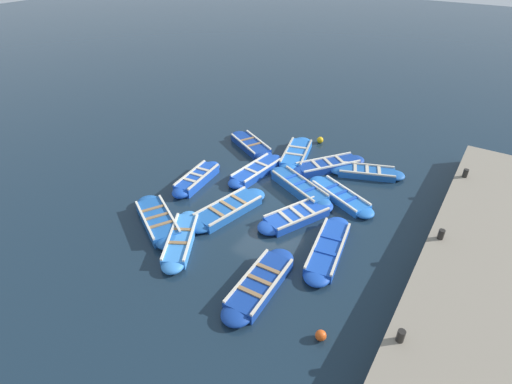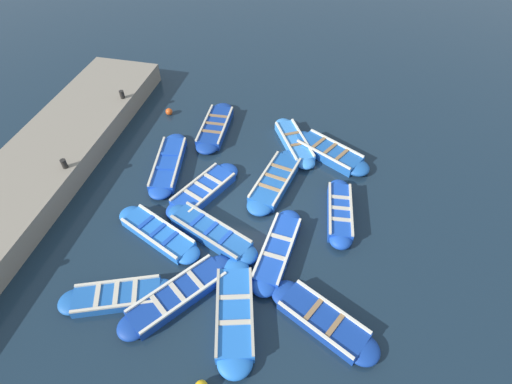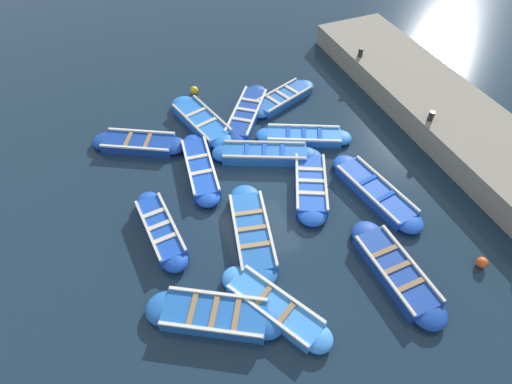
{
  "view_description": "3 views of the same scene",
  "coord_description": "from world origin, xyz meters",
  "px_view_note": "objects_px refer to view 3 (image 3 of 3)",
  "views": [
    {
      "loc": [
        6.92,
        -11.84,
        9.49
      ],
      "look_at": [
        -0.62,
        -0.11,
        0.2
      ],
      "focal_mm": 28.0,
      "sensor_mm": 36.0,
      "label": 1
    },
    {
      "loc": [
        -2.55,
        8.9,
        10.68
      ],
      "look_at": [
        -0.36,
        -0.78,
        0.37
      ],
      "focal_mm": 28.0,
      "sensor_mm": 36.0,
      "label": 2
    },
    {
      "loc": [
        -3.36,
        -8.16,
        9.8
      ],
      "look_at": [
        -0.22,
        -0.36,
        0.25
      ],
      "focal_mm": 28.0,
      "sensor_mm": 36.0,
      "label": 3
    }
  ],
  "objects_px": {
    "boat_tucked": "(202,121)",
    "bollard_mid_south": "(361,52)",
    "boat_alongside": "(311,184)",
    "boat_centre": "(247,113)",
    "boat_inner_gap": "(264,154)",
    "boat_broadside": "(275,307)",
    "boat_near_quay": "(396,271)",
    "boat_mid_row": "(252,232)",
    "buoy_orange_near": "(482,263)",
    "boat_end_of_row": "(215,315)",
    "boat_stern_in": "(200,168)",
    "boat_far_corner": "(139,143)",
    "boat_outer_left": "(161,229)",
    "bollard_mid_north": "(431,116)",
    "boat_drifting": "(283,98)",
    "buoy_yellow_far": "(194,90)",
    "boat_outer_right": "(304,136)",
    "boat_bow_out": "(375,191)"
  },
  "relations": [
    {
      "from": "boat_alongside",
      "to": "boat_near_quay",
      "type": "bearing_deg",
      "value": -79.62
    },
    {
      "from": "boat_outer_left",
      "to": "boat_near_quay",
      "type": "relative_size",
      "value": 0.89
    },
    {
      "from": "boat_tucked",
      "to": "boat_near_quay",
      "type": "bearing_deg",
      "value": -69.54
    },
    {
      "from": "boat_outer_left",
      "to": "boat_centre",
      "type": "distance_m",
      "value": 6.1
    },
    {
      "from": "boat_tucked",
      "to": "bollard_mid_south",
      "type": "relative_size",
      "value": 10.9
    },
    {
      "from": "boat_broadside",
      "to": "boat_centre",
      "type": "bearing_deg",
      "value": 74.1
    },
    {
      "from": "boat_inner_gap",
      "to": "boat_mid_row",
      "type": "height_order",
      "value": "boat_inner_gap"
    },
    {
      "from": "boat_alongside",
      "to": "boat_outer_right",
      "type": "xyz_separation_m",
      "value": [
        0.86,
        2.25,
        -0.02
      ]
    },
    {
      "from": "boat_end_of_row",
      "to": "bollard_mid_south",
      "type": "distance_m",
      "value": 12.56
    },
    {
      "from": "boat_outer_left",
      "to": "buoy_orange_near",
      "type": "xyz_separation_m",
      "value": [
        8.06,
        -4.43,
        -0.05
      ]
    },
    {
      "from": "boat_drifting",
      "to": "boat_end_of_row",
      "type": "distance_m",
      "value": 9.52
    },
    {
      "from": "buoy_orange_near",
      "to": "boat_mid_row",
      "type": "bearing_deg",
      "value": 148.94
    },
    {
      "from": "boat_stern_in",
      "to": "boat_centre",
      "type": "xyz_separation_m",
      "value": [
        2.54,
        2.22,
        -0.01
      ]
    },
    {
      "from": "boat_alongside",
      "to": "boat_tucked",
      "type": "height_order",
      "value": "boat_tucked"
    },
    {
      "from": "bollard_mid_north",
      "to": "boat_end_of_row",
      "type": "bearing_deg",
      "value": -157.93
    },
    {
      "from": "boat_far_corner",
      "to": "boat_outer_left",
      "type": "bearing_deg",
      "value": -91.82
    },
    {
      "from": "boat_drifting",
      "to": "buoy_orange_near",
      "type": "relative_size",
      "value": 11.03
    },
    {
      "from": "boat_end_of_row",
      "to": "boat_near_quay",
      "type": "bearing_deg",
      "value": -7.24
    },
    {
      "from": "boat_outer_right",
      "to": "buoy_orange_near",
      "type": "distance_m",
      "value": 7.03
    },
    {
      "from": "boat_stern_in",
      "to": "boat_centre",
      "type": "distance_m",
      "value": 3.37
    },
    {
      "from": "boat_outer_left",
      "to": "boat_near_quay",
      "type": "distance_m",
      "value": 6.79
    },
    {
      "from": "boat_inner_gap",
      "to": "boat_bow_out",
      "type": "relative_size",
      "value": 0.95
    },
    {
      "from": "buoy_yellow_far",
      "to": "boat_stern_in",
      "type": "bearing_deg",
      "value": -103.49
    },
    {
      "from": "boat_centre",
      "to": "bollard_mid_north",
      "type": "bearing_deg",
      "value": -33.03
    },
    {
      "from": "boat_outer_left",
      "to": "boat_drifting",
      "type": "xyz_separation_m",
      "value": [
        6.09,
        4.69,
        -0.05
      ]
    },
    {
      "from": "boat_centre",
      "to": "buoy_yellow_far",
      "type": "relative_size",
      "value": 10.72
    },
    {
      "from": "boat_drifting",
      "to": "boat_centre",
      "type": "bearing_deg",
      "value": -166.24
    },
    {
      "from": "boat_drifting",
      "to": "bollard_mid_south",
      "type": "height_order",
      "value": "bollard_mid_south"
    },
    {
      "from": "boat_inner_gap",
      "to": "boat_outer_right",
      "type": "distance_m",
      "value": 1.77
    },
    {
      "from": "boat_near_quay",
      "to": "boat_mid_row",
      "type": "relative_size",
      "value": 0.95
    },
    {
      "from": "boat_inner_gap",
      "to": "boat_near_quay",
      "type": "bearing_deg",
      "value": -74.56
    },
    {
      "from": "boat_tucked",
      "to": "boat_mid_row",
      "type": "bearing_deg",
      "value": -91.19
    },
    {
      "from": "boat_tucked",
      "to": "boat_alongside",
      "type": "bearing_deg",
      "value": -61.92
    },
    {
      "from": "boat_stern_in",
      "to": "buoy_yellow_far",
      "type": "relative_size",
      "value": 10.74
    },
    {
      "from": "bollard_mid_south",
      "to": "buoy_yellow_far",
      "type": "height_order",
      "value": "bollard_mid_south"
    },
    {
      "from": "boat_far_corner",
      "to": "bollard_mid_north",
      "type": "height_order",
      "value": "bollard_mid_north"
    },
    {
      "from": "buoy_yellow_far",
      "to": "boat_bow_out",
      "type": "bearing_deg",
      "value": -63.07
    },
    {
      "from": "boat_inner_gap",
      "to": "buoy_orange_near",
      "type": "distance_m",
      "value": 7.43
    },
    {
      "from": "boat_inner_gap",
      "to": "buoy_orange_near",
      "type": "height_order",
      "value": "boat_inner_gap"
    },
    {
      "from": "boat_near_quay",
      "to": "boat_end_of_row",
      "type": "distance_m",
      "value": 5.03
    },
    {
      "from": "boat_broadside",
      "to": "bollard_mid_north",
      "type": "xyz_separation_m",
      "value": [
        7.79,
        4.12,
        0.87
      ]
    },
    {
      "from": "boat_centre",
      "to": "bollard_mid_south",
      "type": "xyz_separation_m",
      "value": [
        5.58,
        1.02,
        0.87
      ]
    },
    {
      "from": "boat_mid_row",
      "to": "bollard_mid_north",
      "type": "relative_size",
      "value": 11.07
    },
    {
      "from": "boat_inner_gap",
      "to": "boat_broadside",
      "type": "bearing_deg",
      "value": -110.07
    },
    {
      "from": "boat_tucked",
      "to": "boat_far_corner",
      "type": "bearing_deg",
      "value": -172.23
    },
    {
      "from": "boat_drifting",
      "to": "buoy_orange_near",
      "type": "distance_m",
      "value": 9.33
    },
    {
      "from": "boat_far_corner",
      "to": "boat_centre",
      "type": "relative_size",
      "value": 0.97
    },
    {
      "from": "boat_stern_in",
      "to": "boat_drifting",
      "type": "relative_size",
      "value": 1.04
    },
    {
      "from": "boat_tucked",
      "to": "boat_drifting",
      "type": "distance_m",
      "value": 3.51
    },
    {
      "from": "boat_outer_left",
      "to": "buoy_orange_near",
      "type": "bearing_deg",
      "value": -28.81
    }
  ]
}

